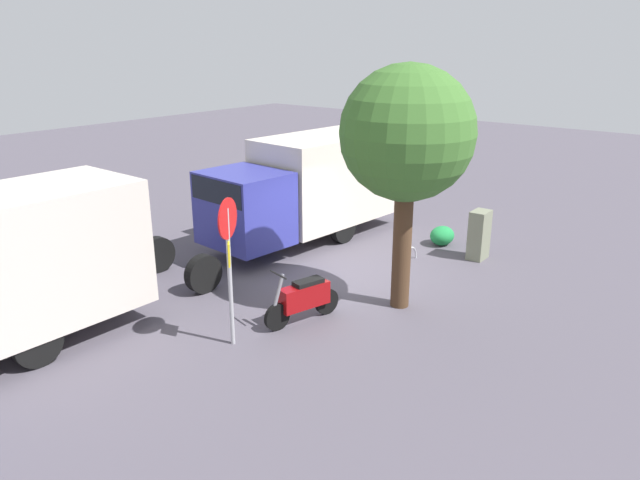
# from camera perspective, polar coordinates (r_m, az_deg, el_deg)

# --- Properties ---
(ground_plane) EXTENTS (60.00, 60.00, 0.00)m
(ground_plane) POSITION_cam_1_polar(r_m,az_deg,el_deg) (14.64, 2.43, -3.73)
(ground_plane) COLOR #4E4853
(box_truck_near) EXTENTS (8.07, 2.76, 2.94)m
(box_truck_near) POSITION_cam_1_polar(r_m,az_deg,el_deg) (17.06, -1.37, 5.23)
(box_truck_near) COLOR black
(box_truck_near) RESTS_ON ground
(motorcycle) EXTENTS (1.78, 0.72, 1.20)m
(motorcycle) POSITION_cam_1_polar(r_m,az_deg,el_deg) (12.33, -1.54, -5.52)
(motorcycle) COLOR black
(motorcycle) RESTS_ON ground
(stop_sign) EXTENTS (0.71, 0.33, 2.89)m
(stop_sign) POSITION_cam_1_polar(r_m,az_deg,el_deg) (11.02, -8.65, -0.89)
(stop_sign) COLOR #9E9EA3
(stop_sign) RESTS_ON ground
(street_tree) EXTENTS (2.76, 2.76, 5.14)m
(street_tree) POSITION_cam_1_polar(r_m,az_deg,el_deg) (12.29, 8.27, 9.78)
(street_tree) COLOR #47301E
(street_tree) RESTS_ON ground
(utility_cabinet) EXTENTS (0.60, 0.43, 1.31)m
(utility_cabinet) POSITION_cam_1_polar(r_m,az_deg,el_deg) (16.32, 14.88, 0.47)
(utility_cabinet) COLOR slate
(utility_cabinet) RESTS_ON ground
(bike_rack_hoop) EXTENTS (0.85, 0.15, 0.85)m
(bike_rack_hoop) POSITION_cam_1_polar(r_m,az_deg,el_deg) (15.86, 8.52, -2.13)
(bike_rack_hoop) COLOR #B7B7BC
(bike_rack_hoop) RESTS_ON ground
(shrub_near_sign) EXTENTS (0.79, 0.64, 0.54)m
(shrub_near_sign) POSITION_cam_1_polar(r_m,az_deg,el_deg) (17.31, 11.53, 0.41)
(shrub_near_sign) COLOR #1F8240
(shrub_near_sign) RESTS_ON ground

